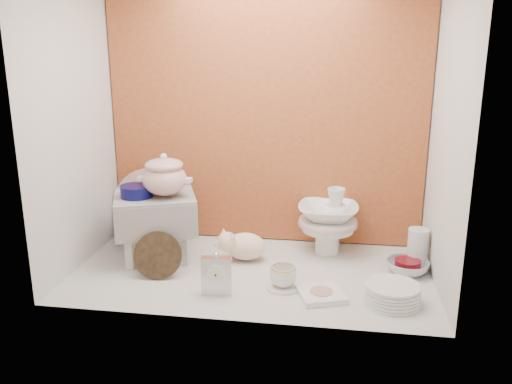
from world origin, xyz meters
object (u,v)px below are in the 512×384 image
mantel_clock (216,274)px  porcelain_tower (328,220)px  blue_white_vase (139,220)px  gold_rim_teacup (283,276)px  soup_tureen (165,175)px  crystal_bowl (408,267)px  plush_pig (246,246)px  dinner_plate_stack (392,294)px  step_stool (156,227)px  floral_platter (148,205)px

mantel_clock → porcelain_tower: (0.49, 0.59, 0.09)m
blue_white_vase → gold_rim_teacup: (0.89, -0.48, -0.08)m
soup_tureen → gold_rim_teacup: bearing=-20.7°
crystal_bowl → porcelain_tower: bearing=152.0°
plush_pig → crystal_bowl: size_ratio=1.30×
gold_rim_teacup → dinner_plate_stack: (0.50, -0.08, -0.02)m
mantel_clock → dinner_plate_stack: 0.80m
step_stool → crystal_bowl: bearing=-20.8°
blue_white_vase → gold_rim_teacup: 1.02m
step_stool → mantel_clock: bearing=-62.9°
soup_tureen → gold_rim_teacup: size_ratio=2.14×
gold_rim_teacup → dinner_plate_stack: bearing=-8.7°
step_stool → dinner_plate_stack: bearing=-36.4°
step_stool → blue_white_vase: step_stool is taller
plush_pig → mantel_clock: bearing=-102.7°
step_stool → plush_pig: (0.48, 0.04, -0.10)m
mantel_clock → crystal_bowl: bearing=15.3°
crystal_bowl → porcelain_tower: size_ratio=0.57×
crystal_bowl → blue_white_vase: bearing=171.6°
soup_tureen → dinner_plate_stack: soup_tureen is taller
step_stool → crystal_bowl: (1.32, 0.00, -0.14)m
floral_platter → dinner_plate_stack: (1.35, -0.61, -0.17)m
plush_pig → step_stool: bearing=-178.7°
blue_white_vase → mantel_clock: size_ratio=1.35×
dinner_plate_stack → gold_rim_teacup: bearing=171.3°
plush_pig → floral_platter: bearing=156.1°
plush_pig → porcelain_tower: 0.48m
floral_platter → mantel_clock: size_ratio=2.13×
floral_platter → gold_rim_teacup: floral_platter is taller
step_stool → blue_white_vase: (-0.18, 0.22, -0.04)m
soup_tureen → plush_pig: size_ratio=0.98×
soup_tureen → floral_platter: 0.44m
dinner_plate_stack → soup_tureen: bearing=164.4°
floral_platter → crystal_bowl: bearing=-10.4°
floral_platter → porcelain_tower: (1.05, -0.05, -0.02)m
dinner_plate_stack → plush_pig: bearing=152.6°
mantel_clock → plush_pig: size_ratio=0.74×
mantel_clock → porcelain_tower: size_ratio=0.54×
soup_tureen → gold_rim_teacup: (0.64, -0.24, -0.41)m
dinner_plate_stack → crystal_bowl: size_ratio=1.24×
blue_white_vase → gold_rim_teacup: bearing=-28.5°
plush_pig → gold_rim_teacup: (0.23, -0.30, -0.02)m
floral_platter → blue_white_vase: floral_platter is taller
gold_rim_teacup → mantel_clock: bearing=-159.5°
floral_platter → blue_white_vase: 0.10m
mantel_clock → crystal_bowl: (0.90, 0.37, -0.07)m
dinner_plate_stack → porcelain_tower: (-0.30, 0.56, 0.14)m
blue_white_vase → mantel_clock: (0.59, -0.60, -0.04)m
crystal_bowl → gold_rim_teacup: bearing=-156.5°
dinner_plate_stack → floral_platter: bearing=155.8°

